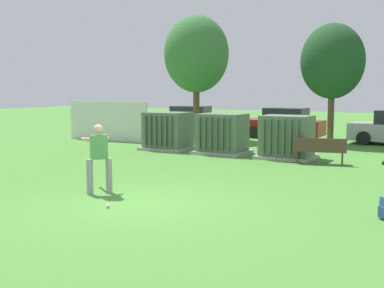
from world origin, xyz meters
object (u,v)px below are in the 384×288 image
sports_ball (108,206)px  batter (99,155)px  park_bench (320,149)px  parked_car_leftmost (189,121)px  transformer_mid_west (222,134)px  transformer_mid_east (287,138)px  transformer_west (168,131)px  parked_car_left_of_center (284,124)px

sports_ball → batter: bearing=136.5°
park_bench → batter: (-3.62, -7.46, 0.44)m
park_bench → parked_car_leftmost: 12.81m
park_bench → batter: bearing=-115.9°
batter → transformer_mid_west: bearing=93.8°
transformer_mid_east → parked_car_leftmost: 11.17m
transformer_mid_west → transformer_mid_east: size_ratio=1.00×
transformer_west → batter: size_ratio=1.21×
park_bench → parked_car_left_of_center: bearing=116.0°
transformer_west → parked_car_left_of_center: same height
transformer_mid_west → sports_ball: 9.59m
sports_ball → parked_car_left_of_center: 16.78m
transformer_mid_west → transformer_mid_east: (2.71, -0.05, 0.00)m
park_bench → parked_car_left_of_center: 9.08m
sports_ball → parked_car_leftmost: (-7.33, 16.77, 0.71)m
transformer_west → transformer_mid_west: 2.63m
transformer_west → park_bench: size_ratio=1.14×
transformer_west → transformer_mid_east: size_ratio=1.00×
transformer_west → parked_car_left_of_center: size_ratio=0.50×
transformer_west → parked_car_leftmost: same height
parked_car_leftmost → transformer_mid_west: bearing=-52.5°
park_bench → parked_car_leftmost: (-9.81, 8.24, 0.22)m
transformer_mid_east → parked_car_leftmost: (-8.36, 7.40, -0.04)m
transformer_west → sports_ball: (4.31, -9.48, -0.74)m
transformer_west → transformer_mid_east: same height
transformer_west → park_bench: bearing=-8.0°
park_bench → transformer_west: bearing=172.0°
transformer_mid_east → parked_car_left_of_center: 7.75m
transformer_mid_east → sports_ball: (-1.03, -9.36, -0.74)m
transformer_mid_west → parked_car_leftmost: (-5.65, 7.36, -0.04)m
sports_ball → parked_car_left_of_center: parked_car_left_of_center is taller
park_bench → sports_ball: park_bench is taller
parked_car_leftmost → parked_car_left_of_center: 5.84m
transformer_west → transformer_mid_west: (2.63, -0.07, 0.00)m
parked_car_leftmost → park_bench: bearing=-40.0°
transformer_mid_east → parked_car_leftmost: size_ratio=0.48×
sports_ball → park_bench: bearing=73.7°
batter → parked_car_left_of_center: (-0.36, 15.62, -0.22)m
batter → transformer_west: bearing=110.7°
parked_car_leftmost → transformer_mid_east: bearing=-41.5°
transformer_mid_east → transformer_west: bearing=178.7°
transformer_mid_west → sports_ball: size_ratio=23.33×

